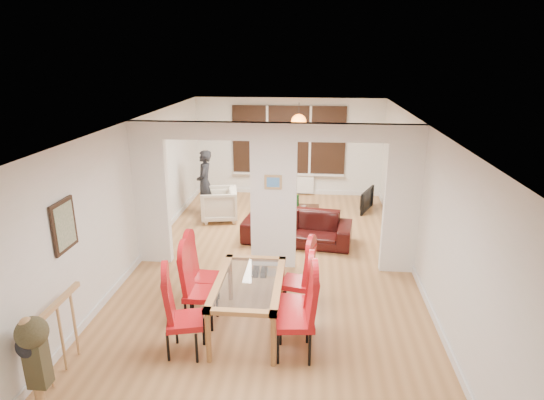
# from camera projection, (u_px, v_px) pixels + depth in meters

# --- Properties ---
(floor) EXTENTS (5.00, 9.00, 0.01)m
(floor) POSITION_uv_depth(u_px,v_px,m) (274.00, 265.00, 8.33)
(floor) COLOR #A87543
(floor) RESTS_ON ground
(room_walls) EXTENTS (5.00, 9.00, 2.60)m
(room_walls) POSITION_uv_depth(u_px,v_px,m) (274.00, 197.00, 7.93)
(room_walls) COLOR silver
(room_walls) RESTS_ON floor
(divider_wall) EXTENTS (5.00, 0.18, 2.60)m
(divider_wall) POSITION_uv_depth(u_px,v_px,m) (274.00, 197.00, 7.93)
(divider_wall) COLOR white
(divider_wall) RESTS_ON floor
(bay_window_blinds) EXTENTS (3.00, 0.08, 1.80)m
(bay_window_blinds) POSITION_uv_depth(u_px,v_px,m) (289.00, 140.00, 12.08)
(bay_window_blinds) COLOR black
(bay_window_blinds) RESTS_ON room_walls
(radiator) EXTENTS (1.40, 0.08, 0.50)m
(radiator) POSITION_uv_depth(u_px,v_px,m) (288.00, 184.00, 12.41)
(radiator) COLOR white
(radiator) RESTS_ON floor
(pendant_light) EXTENTS (0.36, 0.36, 0.36)m
(pendant_light) POSITION_uv_depth(u_px,v_px,m) (299.00, 122.00, 10.77)
(pendant_light) COLOR orange
(pendant_light) RESTS_ON room_walls
(stair_newel) EXTENTS (0.40, 1.20, 1.10)m
(stair_newel) POSITION_uv_depth(u_px,v_px,m) (58.00, 334.00, 5.33)
(stair_newel) COLOR tan
(stair_newel) RESTS_ON floor
(wall_poster) EXTENTS (0.04, 0.52, 0.67)m
(wall_poster) POSITION_uv_depth(u_px,v_px,m) (64.00, 226.00, 5.79)
(wall_poster) COLOR gray
(wall_poster) RESTS_ON room_walls
(pillar_photo) EXTENTS (0.30, 0.03, 0.25)m
(pillar_photo) POSITION_uv_depth(u_px,v_px,m) (273.00, 182.00, 7.75)
(pillar_photo) COLOR #4C8CD8
(pillar_photo) RESTS_ON divider_wall
(dining_table) EXTENTS (0.91, 1.61, 0.76)m
(dining_table) POSITION_uv_depth(u_px,v_px,m) (249.00, 305.00, 6.28)
(dining_table) COLOR #A36E3C
(dining_table) RESTS_ON floor
(dining_chair_la) EXTENTS (0.54, 0.54, 1.11)m
(dining_chair_la) POSITION_uv_depth(u_px,v_px,m) (185.00, 315.00, 5.72)
(dining_chair_la) COLOR #AC1116
(dining_chair_la) RESTS_ON floor
(dining_chair_lb) EXTENTS (0.45, 0.45, 1.11)m
(dining_chair_lb) POSITION_uv_depth(u_px,v_px,m) (201.00, 288.00, 6.36)
(dining_chair_lb) COLOR #AC1116
(dining_chair_lb) RESTS_ON floor
(dining_chair_lc) EXTENTS (0.45, 0.45, 1.07)m
(dining_chair_lc) POSITION_uv_depth(u_px,v_px,m) (204.00, 273.00, 6.84)
(dining_chair_lc) COLOR #AC1116
(dining_chair_lc) RESTS_ON floor
(dining_chair_ra) EXTENTS (0.52, 0.52, 1.18)m
(dining_chair_ra) POSITION_uv_depth(u_px,v_px,m) (295.00, 315.00, 5.66)
(dining_chair_ra) COLOR #AC1116
(dining_chair_ra) RESTS_ON floor
(dining_chair_rb) EXTENTS (0.47, 0.47, 1.10)m
(dining_chair_rb) POSITION_uv_depth(u_px,v_px,m) (295.00, 299.00, 6.10)
(dining_chair_rb) COLOR #AC1116
(dining_chair_rb) RESTS_ON floor
(dining_chair_rc) EXTENTS (0.51, 0.51, 1.06)m
(dining_chair_rc) POSITION_uv_depth(u_px,v_px,m) (296.00, 278.00, 6.72)
(dining_chair_rc) COLOR #AC1116
(dining_chair_rc) RESTS_ON floor
(sofa) EXTENTS (2.27, 1.13, 0.64)m
(sofa) POSITION_uv_depth(u_px,v_px,m) (297.00, 227.00, 9.24)
(sofa) COLOR black
(sofa) RESTS_ON floor
(armchair) EXTENTS (0.95, 0.96, 0.75)m
(armchair) POSITION_uv_depth(u_px,v_px,m) (219.00, 204.00, 10.48)
(armchair) COLOR beige
(armchair) RESTS_ON floor
(person) EXTENTS (0.60, 0.43, 1.56)m
(person) POSITION_uv_depth(u_px,v_px,m) (205.00, 183.00, 10.72)
(person) COLOR black
(person) RESTS_ON floor
(television) EXTENTS (0.91, 0.47, 0.54)m
(television) POSITION_uv_depth(u_px,v_px,m) (363.00, 199.00, 11.17)
(television) COLOR black
(television) RESTS_ON floor
(coffee_table) EXTENTS (1.14, 0.66, 0.25)m
(coffee_table) POSITION_uv_depth(u_px,v_px,m) (296.00, 212.00, 10.73)
(coffee_table) COLOR black
(coffee_table) RESTS_ON floor
(bottle) EXTENTS (0.07, 0.07, 0.30)m
(bottle) POSITION_uv_depth(u_px,v_px,m) (297.00, 200.00, 10.71)
(bottle) COLOR #143F19
(bottle) RESTS_ON coffee_table
(bowl) EXTENTS (0.22, 0.22, 0.05)m
(bowl) POSITION_uv_depth(u_px,v_px,m) (303.00, 207.00, 10.57)
(bowl) COLOR black
(bowl) RESTS_ON coffee_table
(shoes) EXTENTS (0.25, 0.27, 0.10)m
(shoes) POSITION_uv_depth(u_px,v_px,m) (260.00, 272.00, 7.93)
(shoes) COLOR black
(shoes) RESTS_ON floor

